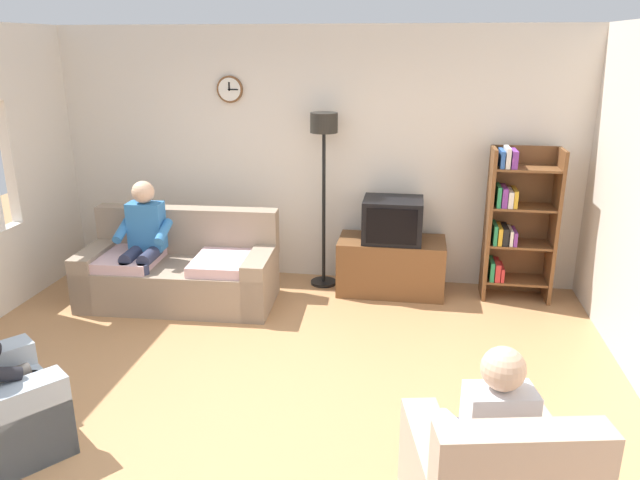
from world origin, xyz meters
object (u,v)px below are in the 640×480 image
(tv_stand, at_px, (391,266))
(tv, at_px, (393,220))
(couch, at_px, (180,272))
(person_on_couch, at_px, (143,237))
(person_in_right_armchair, at_px, (490,429))
(floor_lamp, at_px, (324,152))
(bookshelf, at_px, (515,222))

(tv_stand, xyz_separation_m, tv, (0.00, -0.02, 0.51))
(couch, distance_m, tv_stand, 2.17)
(person_on_couch, xyz_separation_m, person_in_right_armchair, (3.06, -2.53, -0.09))
(floor_lamp, xyz_separation_m, person_in_right_armchair, (1.38, -3.31, -0.85))
(bookshelf, relative_size, person_in_right_armchair, 1.39)
(couch, xyz_separation_m, tv_stand, (2.10, 0.57, -0.03))
(person_in_right_armchair, bearing_deg, floor_lamp, 112.61)
(couch, relative_size, person_on_couch, 1.56)
(couch, bearing_deg, floor_lamp, 26.11)
(tv, xyz_separation_m, bookshelf, (1.22, 0.10, 0.01))
(bookshelf, distance_m, person_on_couch, 3.71)
(person_on_couch, bearing_deg, person_in_right_armchair, -39.59)
(tv_stand, relative_size, floor_lamp, 0.59)
(tv, height_order, person_in_right_armchair, person_in_right_armchair)
(bookshelf, bearing_deg, couch, -169.01)
(couch, xyz_separation_m, person_on_couch, (-0.31, -0.11, 0.39))
(bookshelf, xyz_separation_m, floor_lamp, (-1.95, 0.03, 0.64))
(tv, distance_m, floor_lamp, 0.99)
(tv_stand, bearing_deg, person_on_couch, -164.22)
(tv_stand, xyz_separation_m, person_on_couch, (-2.41, -0.68, 0.41))
(tv, bearing_deg, person_on_couch, -164.76)
(floor_lamp, xyz_separation_m, person_on_couch, (-1.68, -0.78, -0.75))
(couch, relative_size, tv_stand, 1.76)
(floor_lamp, bearing_deg, bookshelf, -0.74)
(couch, distance_m, floor_lamp, 1.90)
(bookshelf, height_order, person_in_right_armchair, bookshelf)
(tv, xyz_separation_m, person_on_couch, (-2.41, -0.66, -0.10))
(tv_stand, bearing_deg, floor_lamp, 172.28)
(floor_lamp, height_order, person_in_right_armchair, floor_lamp)
(tv_stand, distance_m, person_on_couch, 2.54)
(couch, distance_m, tv, 2.22)
(couch, xyz_separation_m, bookshelf, (3.32, 0.64, 0.49))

